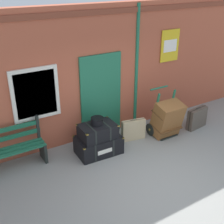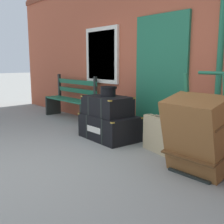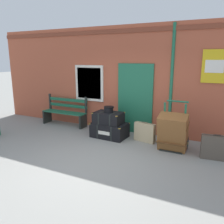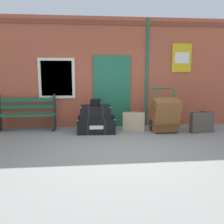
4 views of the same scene
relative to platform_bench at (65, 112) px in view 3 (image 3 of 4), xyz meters
The scene contains 10 objects.
ground_plane 3.26m from the platform_bench, 41.96° to the right, with size 60.00×60.00×0.00m, color gray.
brick_facade 2.69m from the platform_bench, 10.33° to the left, with size 10.40×0.35×3.20m.
platform_bench is the anchor object (origin of this frame).
steamer_trunk_base 2.01m from the platform_bench, 13.32° to the right, with size 1.04×0.70×0.43m.
steamer_trunk_middle 1.98m from the platform_bench, 14.12° to the right, with size 0.82×0.56×0.33m.
round_hatbox 2.01m from the platform_bench, 13.49° to the right, with size 0.28×0.28×0.17m.
porters_trolley 3.83m from the platform_bench, ahead, with size 0.71×0.57×1.20m.
large_brown_trunk 3.85m from the platform_bench, 10.05° to the right, with size 0.70×0.63×0.96m.
suitcase_slate 3.01m from the platform_bench, ahead, with size 0.62×0.26×0.56m.
suitcase_beige 4.85m from the platform_bench, ahead, with size 0.66×0.27×0.60m.
Camera 3 is at (2.43, -4.01, 2.26)m, focal length 36.87 mm.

